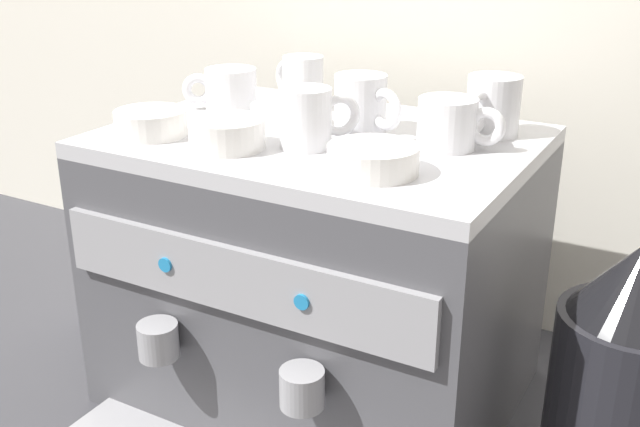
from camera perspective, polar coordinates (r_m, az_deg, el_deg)
The scene contains 15 objects.
ground_plane at distance 1.28m, azimuth 0.00°, elevation -12.71°, with size 4.00×4.00×0.00m, color #38383D.
tiled_backsplash_wall at distance 1.41m, azimuth 7.67°, elevation 12.96°, with size 2.80×0.03×1.03m, color silver.
espresso_machine at distance 1.17m, azimuth -0.11°, elevation -4.26°, with size 0.60×0.54×0.43m.
ceramic_cup_0 at distance 1.03m, azimuth -0.84°, elevation 7.16°, with size 0.09×0.10×0.08m.
ceramic_cup_1 at distance 1.24m, azimuth -1.39°, elevation 9.78°, with size 0.10×0.07×0.08m.
ceramic_cup_2 at distance 1.11m, azimuth 12.71°, elevation 7.83°, with size 0.08×0.12×0.08m.
ceramic_cup_3 at distance 1.04m, azimuth 9.70°, elevation 6.64°, with size 0.12×0.08×0.07m.
ceramic_cup_4 at distance 1.25m, azimuth -6.86°, elevation 9.23°, with size 0.11×0.09×0.06m.
ceramic_cup_5 at distance 1.11m, azimuth 3.21°, elevation 8.20°, with size 0.12×0.08×0.08m.
ceramic_bowl_0 at distance 1.13m, azimuth -2.45°, elevation 7.25°, with size 0.11×0.11×0.03m.
ceramic_bowl_1 at distance 1.04m, azimuth -6.96°, elevation 5.90°, with size 0.10×0.10×0.04m.
ceramic_bowl_2 at distance 0.93m, azimuth 3.98°, elevation 4.02°, with size 0.11×0.11×0.03m.
ceramic_bowl_3 at distance 1.12m, azimuth -12.51°, elevation 6.59°, with size 0.10×0.10×0.04m.
coffee_grinder at distance 1.06m, azimuth 21.82°, elevation -11.43°, with size 0.19×0.19×0.37m.
milk_pitcher at distance 1.51m, azimuth -15.89°, elevation -5.41°, with size 0.09×0.09×0.11m, color #B7B7BC.
Camera 1 is at (0.52, -0.92, 0.73)m, focal length 42.85 mm.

